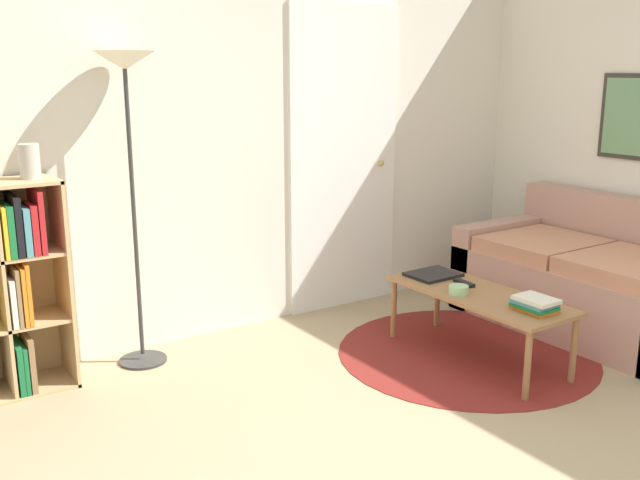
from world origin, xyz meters
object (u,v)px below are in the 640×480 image
Objects in this scene: laptop at (433,274)px; vase_on_shelf at (29,161)px; couch at (595,283)px; bowl at (459,290)px; coffee_table at (478,299)px; floor_lamp at (127,101)px.

laptop is 2.42m from vase_on_shelf.
couch is 1.18m from bowl.
coffee_table is 10.10× the size of bowl.
couch reaches higher than laptop.
laptop is at bearing 157.06° from couch.
floor_lamp is 3.16m from couch.
bowl is at bearing 175.61° from couch.
floor_lamp is at bearing -1.57° from vase_on_shelf.
coffee_table is (-1.06, 0.04, 0.07)m from couch.
floor_lamp is 9.89× the size of vase_on_shelf.
coffee_table is at bearing 177.79° from couch.
coffee_table is (1.65, -1.06, -1.13)m from floor_lamp.
floor_lamp reaches higher than vase_on_shelf.
coffee_table is 0.14m from bowl.
vase_on_shelf reaches higher than bowl.
bowl is (-0.11, 0.05, 0.07)m from coffee_table.
floor_lamp is at bearing 147.28° from coffee_table.
laptop is at bearing 69.72° from bowl.
couch reaches higher than coffee_table.
vase_on_shelf is (-0.52, 0.01, -0.29)m from floor_lamp.
couch is at bearing -22.12° from floor_lamp.
vase_on_shelf is (-2.05, 1.02, 0.78)m from bowl.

